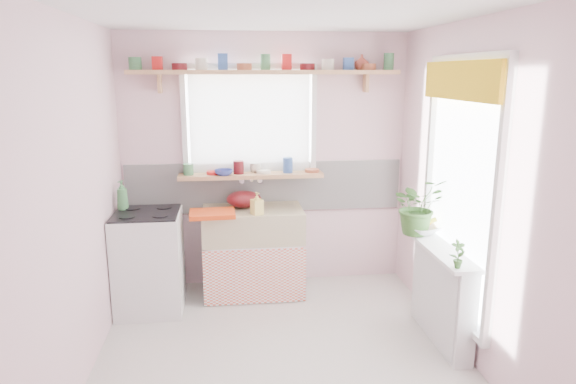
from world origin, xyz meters
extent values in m
plane|color=beige|center=(0.00, 0.00, 0.00)|extent=(3.20, 3.20, 0.00)
plane|color=white|center=(0.00, 0.00, 2.50)|extent=(3.20, 3.20, 0.00)
plane|color=silver|center=(0.00, 1.60, 1.25)|extent=(2.80, 0.00, 2.80)
plane|color=silver|center=(0.00, -1.60, 1.25)|extent=(2.80, 0.00, 2.80)
plane|color=silver|center=(-1.40, 0.00, 1.25)|extent=(0.00, 3.20, 3.20)
plane|color=silver|center=(1.40, 0.00, 1.25)|extent=(0.00, 3.20, 3.20)
cube|color=white|center=(0.00, 1.59, 1.00)|extent=(2.74, 0.03, 0.50)
cube|color=#D38892|center=(0.00, 1.58, 0.80)|extent=(2.74, 0.02, 0.12)
cube|color=white|center=(-0.15, 1.60, 1.65)|extent=(1.20, 0.01, 1.00)
cube|color=white|center=(-0.15, 1.53, 1.65)|extent=(1.15, 0.02, 0.95)
cube|color=white|center=(1.40, 0.20, 1.25)|extent=(0.01, 1.10, 1.90)
cube|color=gold|center=(1.31, 0.20, 2.06)|extent=(0.03, 1.20, 0.28)
cube|color=white|center=(-0.15, 1.30, 0.28)|extent=(0.85, 0.55, 0.55)
cube|color=#E65E43|center=(-0.15, 1.02, 0.28)|extent=(0.95, 0.02, 0.53)
cube|color=beige|center=(-0.15, 1.30, 0.70)|extent=(0.95, 0.55, 0.30)
cylinder|color=silver|center=(-0.15, 1.55, 1.10)|extent=(0.03, 0.22, 0.03)
cube|color=white|center=(-1.10, 1.05, 0.45)|extent=(0.58, 0.58, 0.90)
cube|color=black|center=(-1.10, 1.05, 0.91)|extent=(0.56, 0.56, 0.02)
cylinder|color=black|center=(-1.24, 0.91, 0.92)|extent=(0.14, 0.14, 0.01)
cylinder|color=black|center=(-0.96, 0.91, 0.92)|extent=(0.14, 0.14, 0.01)
cylinder|color=black|center=(-1.24, 1.19, 0.92)|extent=(0.14, 0.14, 0.01)
cylinder|color=black|center=(-0.96, 1.19, 0.92)|extent=(0.14, 0.14, 0.01)
cube|color=white|center=(1.30, 0.20, 0.38)|extent=(0.15, 0.90, 0.75)
cube|color=white|center=(1.27, 0.20, 0.76)|extent=(0.22, 0.95, 0.03)
cube|color=tan|center=(-0.15, 1.48, 1.14)|extent=(1.40, 0.22, 0.04)
cube|color=tan|center=(0.00, 1.47, 2.12)|extent=(2.52, 0.24, 0.04)
cylinder|color=#3F7F4C|center=(-1.18, 1.47, 2.20)|extent=(0.11, 0.11, 0.12)
cylinder|color=red|center=(-0.98, 1.47, 2.20)|extent=(0.11, 0.11, 0.12)
cylinder|color=#590F14|center=(-0.79, 1.47, 2.17)|extent=(0.11, 0.11, 0.06)
cylinder|color=silver|center=(-0.59, 1.47, 2.20)|extent=(0.11, 0.11, 0.12)
cylinder|color=#3359A5|center=(-0.39, 1.47, 2.20)|extent=(0.11, 0.11, 0.12)
cylinder|color=#A55133|center=(-0.20, 1.47, 2.17)|extent=(0.11, 0.11, 0.06)
cylinder|color=#3F7F4C|center=(0.00, 1.47, 2.20)|extent=(0.11, 0.11, 0.12)
cylinder|color=red|center=(0.20, 1.47, 2.20)|extent=(0.11, 0.11, 0.12)
cylinder|color=#590F14|center=(0.39, 1.47, 2.17)|extent=(0.11, 0.11, 0.06)
cylinder|color=silver|center=(0.59, 1.47, 2.20)|extent=(0.11, 0.11, 0.12)
cylinder|color=#3359A5|center=(0.79, 1.47, 2.20)|extent=(0.11, 0.11, 0.12)
cylinder|color=#A55133|center=(0.98, 1.47, 2.17)|extent=(0.11, 0.11, 0.06)
cylinder|color=#3F7F4C|center=(1.18, 1.47, 2.20)|extent=(0.11, 0.11, 0.12)
cylinder|color=#3F7F4C|center=(-0.77, 1.48, 1.22)|extent=(0.11, 0.11, 0.12)
cylinder|color=red|center=(-0.52, 1.48, 1.22)|extent=(0.11, 0.11, 0.12)
cylinder|color=#590F14|center=(-0.27, 1.48, 1.19)|extent=(0.11, 0.11, 0.06)
cylinder|color=silver|center=(-0.03, 1.48, 1.22)|extent=(0.11, 0.11, 0.12)
cylinder|color=#3359A5|center=(0.22, 1.48, 1.22)|extent=(0.11, 0.11, 0.12)
cylinder|color=#A55133|center=(0.47, 1.48, 1.19)|extent=(0.11, 0.11, 0.06)
cube|color=#EC4714|center=(-0.53, 1.10, 0.87)|extent=(0.42, 0.32, 0.04)
ellipsoid|color=maroon|center=(-0.23, 1.40, 0.93)|extent=(0.43, 0.43, 0.15)
imported|color=#376428|center=(1.21, 0.60, 1.02)|extent=(0.51, 0.47, 0.49)
imported|color=silver|center=(1.25, 0.60, 0.81)|extent=(0.39, 0.39, 0.07)
imported|color=#376729|center=(1.21, -0.20, 0.88)|extent=(0.12, 0.09, 0.21)
imported|color=#F0DC6A|center=(-0.12, 1.10, 0.95)|extent=(0.13, 0.13, 0.21)
imported|color=beige|center=(-0.10, 1.54, 1.20)|extent=(0.14, 0.14, 0.09)
imported|color=#3144A1|center=(-0.41, 1.42, 1.19)|extent=(0.22, 0.22, 0.05)
imported|color=#B44837|center=(0.93, 1.53, 2.21)|extent=(0.16, 0.16, 0.15)
imported|color=#458A4F|center=(-1.32, 1.18, 1.05)|extent=(0.13, 0.13, 0.26)
sphere|color=orange|center=(1.25, 0.60, 0.87)|extent=(0.08, 0.08, 0.08)
sphere|color=orange|center=(1.31, 0.63, 0.87)|extent=(0.08, 0.08, 0.08)
sphere|color=orange|center=(1.20, 0.62, 0.87)|extent=(0.08, 0.08, 0.08)
cylinder|color=yellow|center=(1.27, 0.55, 0.88)|extent=(0.18, 0.04, 0.10)
camera|label=1|loc=(-0.37, -3.43, 2.11)|focal=32.00mm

